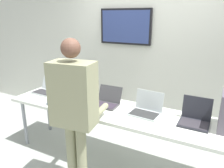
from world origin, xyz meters
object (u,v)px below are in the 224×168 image
Objects in this scene: laptop_station_0 at (47,89)px; laptop_station_1 at (74,94)px; workbench at (118,114)px; coffee_mug at (50,101)px; laptop_station_2 at (107,101)px; laptop_station_3 at (146,109)px; laptop_station_4 at (195,118)px; person at (74,105)px.

laptop_station_0 reaches higher than laptop_station_1.
coffee_mug reaches higher than workbench.
laptop_station_1 is 0.54m from laptop_station_2.
laptop_station_1 is 1.09m from laptop_station_3.
coffee_mug is at bearing -165.19° from laptop_station_3.
laptop_station_4 is at bearing -0.43° from laptop_station_1.
laptop_station_0 is at bearing 179.89° from laptop_station_2.
person is 0.82m from coffee_mug.
person is at bearing -107.07° from workbench.
laptop_station_2 is at bearing 179.71° from laptop_station_4.
workbench is 9.78× the size of laptop_station_4.
laptop_station_4 is (0.89, 0.09, 0.11)m from workbench.
laptop_station_2 is at bearing 177.95° from laptop_station_3.
laptop_station_3 is at bearing -2.05° from laptop_station_2.
laptop_station_0 is 1.14× the size of laptop_station_4.
laptop_station_2 reaches higher than coffee_mug.
laptop_station_0 is at bearing 138.20° from coffee_mug.
laptop_station_4 reaches higher than laptop_station_1.
laptop_station_3 is at bearing -0.78° from laptop_station_0.
laptop_station_4 is at bearing 33.28° from person.
laptop_station_0 reaches higher than coffee_mug.
laptop_station_1 is (0.52, 0.00, -0.00)m from laptop_station_0.
laptop_station_1 reaches higher than workbench.
laptop_station_1 is 1.00× the size of laptop_station_2.
coffee_mug is (-0.70, 0.37, -0.22)m from person.
person is (-1.08, -0.71, 0.20)m from laptop_station_4.
laptop_station_0 is 0.21× the size of person.
laptop_station_4 is at bearing -0.29° from laptop_station_2.
workbench is at bearing -167.61° from laptop_station_3.
person is at bearing -88.12° from laptop_station_2.
laptop_station_1 is 0.20× the size of person.
laptop_station_4 reaches higher than laptop_station_0.
laptop_station_1 is at bearing 178.61° from laptop_station_3.
laptop_station_0 is 0.52m from coffee_mug.
workbench is at bearing -7.62° from laptop_station_1.
laptop_station_0 is 1.05× the size of laptop_station_2.
laptop_station_1 is at bearing 127.88° from person.
laptop_station_4 is (1.64, -0.01, 0.01)m from laptop_station_1.
person reaches higher than laptop_station_4.
laptop_station_2 is 1.08× the size of laptop_station_4.
person is at bearing -146.72° from laptop_station_4.
laptop_station_0 is at bearing 179.79° from laptop_station_4.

